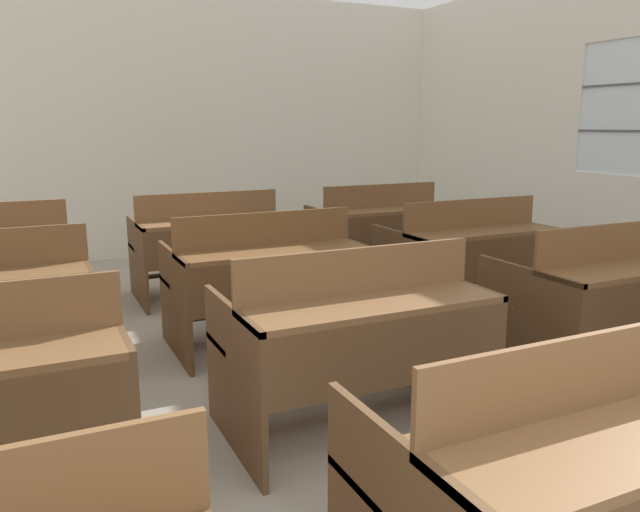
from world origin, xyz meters
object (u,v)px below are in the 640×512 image
(bench_back_right, at_px, (379,229))
(wastepaper_bin, at_px, (452,237))
(bench_third_center, at_px, (265,277))
(bench_back_center, at_px, (209,243))
(bench_third_right, at_px, (467,255))
(bench_second_center, at_px, (355,337))
(bench_second_right, at_px, (607,296))
(bench_front_center, at_px, (582,473))

(bench_back_right, height_order, wastepaper_bin, bench_back_right)
(bench_third_center, bearing_deg, bench_back_center, 90.32)
(bench_back_center, distance_m, wastepaper_bin, 3.26)
(bench_third_center, bearing_deg, wastepaper_bin, 33.98)
(bench_third_right, xyz_separation_m, bench_back_right, (0.00, 1.34, 0.00))
(bench_second_center, height_order, bench_third_center, same)
(bench_second_right, bearing_deg, bench_front_center, -141.48)
(bench_front_center, distance_m, wastepaper_bin, 5.72)
(bench_third_right, xyz_separation_m, bench_back_center, (-1.69, 1.35, 0.00))
(bench_front_center, height_order, bench_second_right, same)
(bench_second_right, distance_m, wastepaper_bin, 3.75)
(bench_third_center, distance_m, wastepaper_bin, 3.81)
(bench_third_right, relative_size, wastepaper_bin, 3.95)
(bench_back_center, xyz_separation_m, bench_back_right, (1.69, -0.01, 0.00))
(bench_front_center, distance_m, bench_back_center, 3.99)
(bench_second_center, xyz_separation_m, wastepaper_bin, (3.17, 3.43, -0.32))
(bench_third_right, bearing_deg, bench_front_center, -122.48)
(bench_second_center, height_order, bench_back_right, same)
(bench_second_right, distance_m, bench_back_center, 3.15)
(bench_back_center, bearing_deg, bench_third_center, -89.68)
(bench_third_center, xyz_separation_m, bench_third_right, (1.68, -0.00, 0.00))
(bench_front_center, height_order, bench_back_center, same)
(bench_second_center, bearing_deg, bench_back_center, 89.54)
(bench_second_right, bearing_deg, bench_third_right, 89.60)
(bench_third_right, bearing_deg, bench_back_right, 89.98)
(bench_front_center, relative_size, bench_second_right, 1.00)
(bench_second_right, relative_size, bench_third_right, 1.00)
(bench_third_right, bearing_deg, wastepaper_bin, 55.35)
(bench_third_right, height_order, bench_back_right, same)
(bench_back_right, bearing_deg, bench_second_right, -90.21)
(bench_front_center, xyz_separation_m, bench_third_center, (0.00, 2.64, 0.00))
(bench_front_center, relative_size, bench_third_center, 1.00)
(bench_second_center, relative_size, bench_third_center, 1.00)
(bench_third_center, height_order, bench_third_right, same)
(bench_front_center, height_order, bench_third_center, same)
(bench_second_center, relative_size, wastepaper_bin, 3.95)
(bench_second_center, bearing_deg, bench_back_right, 57.21)
(wastepaper_bin, bearing_deg, bench_back_right, -151.95)
(bench_third_center, relative_size, bench_third_right, 1.00)
(bench_back_right, bearing_deg, bench_front_center, -112.89)
(bench_back_center, bearing_deg, bench_third_right, -38.75)
(bench_back_center, bearing_deg, bench_second_center, -90.46)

